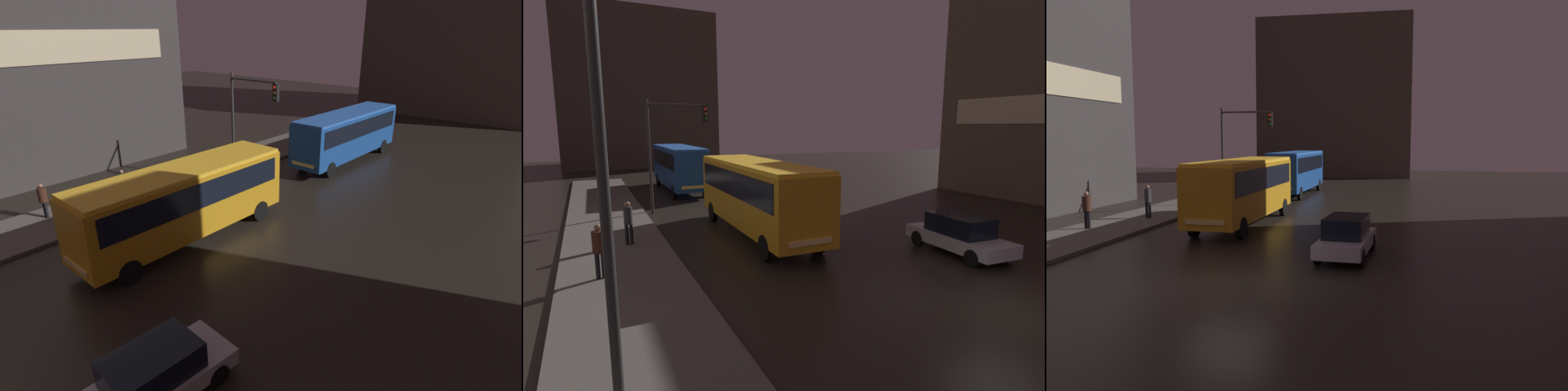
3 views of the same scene
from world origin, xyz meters
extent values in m
plane|color=black|center=(0.00, 0.00, 0.00)|extent=(120.00, 120.00, 0.00)
cube|color=#56514C|center=(-9.00, 10.00, 0.07)|extent=(4.00, 48.00, 0.15)
cube|color=#4C4238|center=(-3.32, 49.93, 9.29)|extent=(18.00, 12.00, 18.58)
cube|color=#EAC66B|center=(5.63, 49.93, 6.87)|extent=(0.24, 10.20, 1.80)
cube|color=#EAC66B|center=(5.63, 49.93, 11.47)|extent=(0.24, 10.20, 1.80)
cube|color=orange|center=(-2.87, 10.42, 1.89)|extent=(2.61, 10.12, 2.69)
cube|color=black|center=(-2.87, 10.42, 2.49)|extent=(2.66, 9.31, 1.10)
cube|color=yellow|center=(-2.87, 10.42, 3.32)|extent=(2.56, 9.91, 0.16)
cube|color=#F4CC72|center=(-2.94, 5.36, 0.95)|extent=(1.72, 0.13, 0.20)
cylinder|color=black|center=(-1.79, 6.77, 0.50)|extent=(0.26, 1.00, 1.00)
cylinder|color=black|center=(-4.05, 6.80, 0.50)|extent=(0.26, 1.00, 1.00)
cylinder|color=black|center=(-1.68, 14.05, 0.50)|extent=(0.26, 1.00, 1.00)
cylinder|color=black|center=(-3.94, 14.08, 0.50)|extent=(0.26, 1.00, 1.00)
cube|color=#194793|center=(-3.35, 25.33, 1.92)|extent=(2.54, 10.17, 2.74)
cube|color=black|center=(-3.35, 25.33, 2.54)|extent=(2.58, 9.36, 1.10)
cube|color=blue|center=(-3.35, 25.33, 3.37)|extent=(2.48, 9.97, 0.16)
cube|color=#F4CC72|center=(-3.43, 20.25, 0.95)|extent=(1.67, 0.13, 0.20)
cylinder|color=black|center=(-2.31, 21.65, 0.50)|extent=(0.27, 1.00, 1.00)
cylinder|color=black|center=(-4.49, 21.68, 0.50)|extent=(0.27, 1.00, 1.00)
cylinder|color=black|center=(-2.20, 28.99, 0.50)|extent=(0.27, 1.00, 1.00)
cylinder|color=black|center=(-4.38, 29.02, 0.50)|extent=(0.27, 1.00, 1.00)
cube|color=#B7B7BC|center=(3.20, 4.29, 0.55)|extent=(1.98, 4.37, 0.50)
cube|color=black|center=(3.20, 4.29, 1.17)|extent=(1.60, 2.44, 0.74)
cylinder|color=black|center=(3.88, 2.81, 0.32)|extent=(0.24, 0.65, 0.64)
cylinder|color=black|center=(2.33, 2.91, 0.32)|extent=(0.24, 0.65, 0.64)
cylinder|color=black|center=(4.07, 5.67, 0.32)|extent=(0.24, 0.65, 0.64)
cylinder|color=black|center=(2.52, 5.77, 0.32)|extent=(0.24, 0.65, 0.64)
cylinder|color=black|center=(-9.77, 7.13, 0.58)|extent=(0.14, 0.14, 0.86)
cylinder|color=black|center=(-9.59, 7.13, 0.58)|extent=(0.14, 0.14, 0.86)
cylinder|color=#422319|center=(-9.68, 7.13, 1.36)|extent=(0.53, 0.53, 0.71)
sphere|color=#8C664C|center=(-9.68, 7.13, 1.83)|extent=(0.22, 0.22, 0.22)
cylinder|color=black|center=(-8.56, 10.76, 0.58)|extent=(0.14, 0.14, 0.87)
cylinder|color=black|center=(-8.38, 10.76, 0.58)|extent=(0.14, 0.14, 0.87)
cylinder|color=#333338|center=(-8.47, 10.76, 1.38)|extent=(0.46, 0.46, 0.72)
sphere|color=#8C664C|center=(-8.47, 10.76, 1.85)|extent=(0.22, 0.22, 0.22)
cylinder|color=#2D2D2D|center=(-6.59, 17.32, 3.25)|extent=(0.16, 0.16, 6.50)
cylinder|color=#2D2D2D|center=(-4.97, 17.32, 6.20)|extent=(3.24, 0.12, 0.12)
cube|color=black|center=(-3.35, 17.32, 5.70)|extent=(0.30, 0.24, 0.90)
sphere|color=red|center=(-3.35, 17.18, 5.98)|extent=(0.18, 0.18, 0.18)
sphere|color=#3B2B07|center=(-3.35, 17.18, 5.70)|extent=(0.18, 0.18, 0.18)
sphere|color=black|center=(-3.35, 17.18, 5.42)|extent=(0.18, 0.18, 0.18)
camera|label=1|loc=(10.25, 0.20, 8.95)|focal=28.00mm
camera|label=2|loc=(-9.88, -6.66, 4.99)|focal=28.00mm
camera|label=3|loc=(5.41, -14.52, 4.41)|focal=35.00mm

